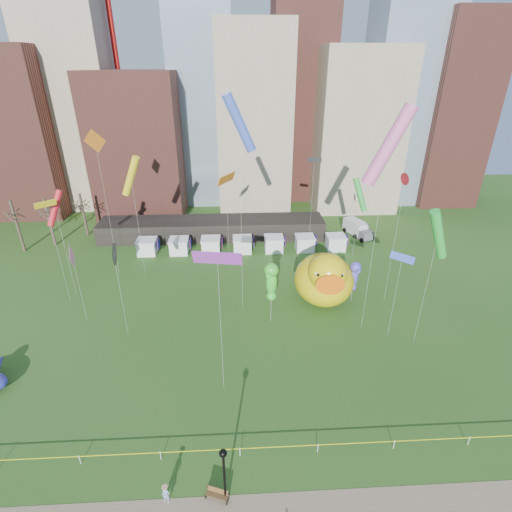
{
  "coord_description": "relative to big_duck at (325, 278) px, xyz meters",
  "views": [
    {
      "loc": [
        0.17,
        -19.57,
        27.0
      ],
      "look_at": [
        1.78,
        10.29,
        12.0
      ],
      "focal_mm": 27.0,
      "sensor_mm": 36.0,
      "label": 1
    }
  ],
  "objects": [
    {
      "name": "kite_12",
      "position": [
        -31.92,
        2.09,
        9.24
      ],
      "size": [
        1.98,
        1.9,
        13.26
      ],
      "color": "silver",
      "rests_on": "ground"
    },
    {
      "name": "ground",
      "position": [
        -10.73,
        -20.65,
        -3.55
      ],
      "size": [
        160.0,
        160.0,
        0.0
      ],
      "primitive_type": "plane",
      "color": "#254B17",
      "rests_on": "ground"
    },
    {
      "name": "kite_8",
      "position": [
        8.1,
        0.42,
        11.96
      ],
      "size": [
        0.25,
        1.32,
        16.28
      ],
      "color": "silver",
      "rests_on": "ground"
    },
    {
      "name": "small_duck",
      "position": [
        -1.39,
        4.34,
        -1.97
      ],
      "size": [
        4.13,
        4.85,
        3.45
      ],
      "rotation": [
        0.0,
        0.0,
        -0.26
      ],
      "color": "white",
      "rests_on": "ground"
    },
    {
      "name": "kite_4",
      "position": [
        -23.8,
        8.54,
        10.69
      ],
      "size": [
        3.26,
        1.94,
        16.91
      ],
      "color": "silver",
      "rests_on": "ground"
    },
    {
      "name": "kite_5",
      "position": [
        5.97,
        -6.63,
        5.94
      ],
      "size": [
        2.02,
        1.98,
        9.93
      ],
      "color": "silver",
      "rests_on": "ground"
    },
    {
      "name": "kite_2",
      "position": [
        -22.96,
        -5.08,
        6.38
      ],
      "size": [
        0.58,
        2.09,
        10.98
      ],
      "color": "silver",
      "rests_on": "ground"
    },
    {
      "name": "kite_14",
      "position": [
        -27.48,
        8.61,
        14.69
      ],
      "size": [
        1.91,
        2.22,
        20.04
      ],
      "color": "silver",
      "rests_on": "ground"
    },
    {
      "name": "kite_0",
      "position": [
        -31.81,
        3.79,
        8.27
      ],
      "size": [
        2.46,
        2.04,
        13.95
      ],
      "color": "silver",
      "rests_on": "ground"
    },
    {
      "name": "woman",
      "position": [
        -15.82,
        -23.85,
        -2.77
      ],
      "size": [
        0.65,
        0.52,
        1.53
      ],
      "primitive_type": "imported",
      "rotation": [
        0.0,
        0.0,
        -0.32
      ],
      "color": "silver",
      "rests_on": "footpath"
    },
    {
      "name": "lamppost",
      "position": [
        -11.79,
        -23.85,
        -0.42
      ],
      "size": [
        0.53,
        0.53,
        5.12
      ],
      "color": "black",
      "rests_on": "footpath"
    },
    {
      "name": "seahorse_purple",
      "position": [
        3.7,
        0.14,
        0.37
      ],
      "size": [
        1.43,
        1.74,
        5.56
      ],
      "rotation": [
        0.0,
        0.0,
        0.08
      ],
      "color": "silver",
      "rests_on": "ground"
    },
    {
      "name": "pavilion",
      "position": [
        -14.73,
        21.35,
        -1.95
      ],
      "size": [
        38.0,
        6.0,
        3.2
      ],
      "primitive_type": "cube",
      "color": "black",
      "rests_on": "ground"
    },
    {
      "name": "park_bench",
      "position": [
        -12.35,
        -23.78,
        -3.1
      ],
      "size": [
        1.68,
        1.02,
        0.82
      ],
      "rotation": [
        0.0,
        0.0,
        -0.34
      ],
      "color": "brown",
      "rests_on": "footpath"
    },
    {
      "name": "kite_6",
      "position": [
        -11.85,
        12.49,
        9.09
      ],
      "size": [
        2.55,
        3.87,
        13.3
      ],
      "color": "silver",
      "rests_on": "ground"
    },
    {
      "name": "kite_13",
      "position": [
        -10.07,
        -0.97,
        18.25
      ],
      "size": [
        3.53,
        1.84,
        24.69
      ],
      "color": "silver",
      "rests_on": "ground"
    },
    {
      "name": "kite_1",
      "position": [
        3.41,
        -5.21,
        16.72
      ],
      "size": [
        4.45,
        1.6,
        23.98
      ],
      "color": "silver",
      "rests_on": "ground"
    },
    {
      "name": "box_truck",
      "position": [
        10.37,
        20.72,
        -2.25
      ],
      "size": [
        4.12,
        6.35,
        2.54
      ],
      "rotation": [
        0.0,
        0.0,
        0.36
      ],
      "color": "silver",
      "rests_on": "ground"
    },
    {
      "name": "kite_7",
      "position": [
        -12.12,
        -13.72,
        10.0
      ],
      "size": [
        3.92,
        1.15,
        14.18
      ],
      "color": "silver",
      "rests_on": "ground"
    },
    {
      "name": "big_duck",
      "position": [
        0.0,
        0.0,
        0.0
      ],
      "size": [
        8.22,
        10.44,
        7.73
      ],
      "rotation": [
        0.0,
        0.0,
        -0.11
      ],
      "color": "yellow",
      "rests_on": "ground"
    },
    {
      "name": "vendor_tents",
      "position": [
        -9.72,
        15.35,
        -2.45
      ],
      "size": [
        33.24,
        2.8,
        2.4
      ],
      "color": "white",
      "rests_on": "ground"
    },
    {
      "name": "kite_3",
      "position": [
        8.44,
        -7.84,
        8.98
      ],
      "size": [
        3.29,
        2.03,
        15.24
      ],
      "color": "silver",
      "rests_on": "ground"
    },
    {
      "name": "kite_11",
      "position": [
        7.27,
        12.3,
        6.52
      ],
      "size": [
        2.43,
        2.7,
        12.48
      ],
      "color": "silver",
      "rests_on": "ground"
    },
    {
      "name": "bare_trees",
      "position": [
        -40.9,
        19.89,
        0.46
      ],
      "size": [
        8.44,
        6.44,
        8.5
      ],
      "color": "#382B21",
      "rests_on": "ground"
    },
    {
      "name": "skyline",
      "position": [
        -8.48,
        40.41,
        17.89
      ],
      "size": [
        101.0,
        23.0,
        68.0
      ],
      "color": "brown",
      "rests_on": "ground"
    },
    {
      "name": "caution_tape",
      "position": [
        -10.73,
        -20.65,
        -2.87
      ],
      "size": [
        50.0,
        0.06,
        0.9
      ],
      "color": "white",
      "rests_on": "ground"
    },
    {
      "name": "seahorse_green",
      "position": [
        -6.86,
        -3.61,
        2.16
      ],
      "size": [
        2.05,
        2.3,
        7.67
      ],
      "rotation": [
        0.0,
        0.0,
        -0.37
      ],
      "color": "silver",
      "rests_on": "ground"
    },
    {
      "name": "kite_10",
      "position": [
        -0.61,
        7.87,
        12.37
      ],
      "size": [
        1.81,
        0.87,
        16.47
      ],
      "color": "silver",
      "rests_on": "ground"
    },
    {
      "name": "kite_9",
      "position": [
        -28.43,
        -2.15,
        4.69
      ],
      "size": [
        0.75,
        2.79,
        9.75
      ],
      "color": "silver",
      "rests_on": "ground"
    }
  ]
}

